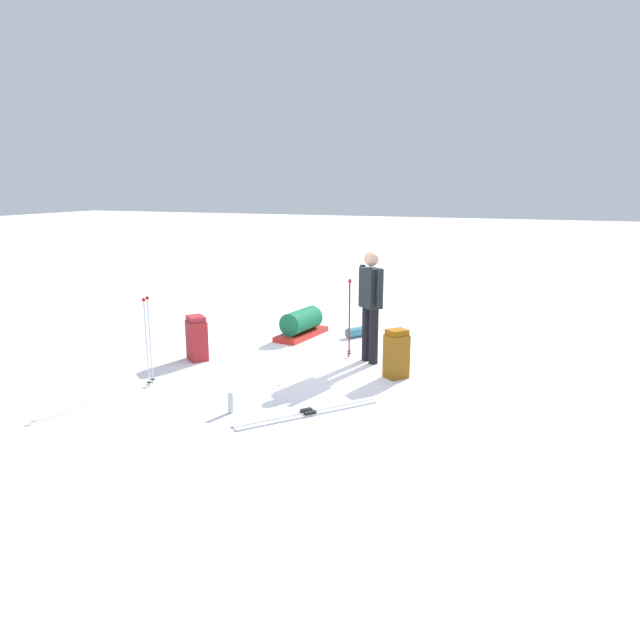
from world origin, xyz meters
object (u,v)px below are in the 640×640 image
ski_pair_near (308,413)px  ski_poles_planted_near (349,314)px  backpack_bright (396,354)px  skier_standing (371,301)px  backpack_large_dark (197,338)px  gear_sled (301,324)px  ski_poles_planted_far (148,337)px  thermos_bottle (231,402)px  sleeping_mat_rolled (360,331)px

ski_pair_near → ski_poles_planted_near: 2.60m
backpack_bright → skier_standing: bearing=-136.2°
skier_standing → backpack_large_dark: (0.87, -2.52, -0.61)m
backpack_bright → ski_poles_planted_near: ski_poles_planted_near is taller
backpack_large_dark → ski_pair_near: bearing=59.6°
gear_sled → ski_poles_planted_far: bearing=-15.4°
ski_pair_near → ski_poles_planted_far: bearing=-94.4°
ski_pair_near → skier_standing: bearing=178.5°
ski_pair_near → thermos_bottle: bearing=-71.3°
backpack_large_dark → ski_poles_planted_near: 2.40m
backpack_large_dark → backpack_bright: size_ratio=1.00×
ski_pair_near → ski_poles_planted_far: 2.49m
ski_pair_near → gear_sled: gear_sled is taller
thermos_bottle → sleeping_mat_rolled: bearing=175.4°
thermos_bottle → skier_standing: bearing=160.2°
ski_pair_near → ski_poles_planted_far: size_ratio=1.27×
ski_poles_planted_near → backpack_bright: bearing=51.3°
skier_standing → ski_pair_near: skier_standing is taller
ski_poles_planted_near → gear_sled: ski_poles_planted_near is taller
backpack_large_dark → sleeping_mat_rolled: backpack_large_dark is taller
ski_poles_planted_near → sleeping_mat_rolled: bearing=-170.0°
backpack_large_dark → gear_sled: 2.13m
gear_sled → sleeping_mat_rolled: bearing=112.7°
ski_pair_near → backpack_large_dark: 2.87m
ski_pair_near → gear_sled: 3.68m
ski_poles_planted_near → ski_poles_planted_far: 3.09m
skier_standing → ski_poles_planted_near: 0.51m
gear_sled → sleeping_mat_rolled: 1.06m
skier_standing → ski_pair_near: 2.50m
sleeping_mat_rolled → ski_pair_near: bearing=8.4°
ski_poles_planted_far → backpack_bright: bearing=117.0°
backpack_large_dark → gear_sled: (-1.90, 0.94, -0.12)m
skier_standing → sleeping_mat_rolled: (-1.44, -0.62, -0.86)m
skier_standing → thermos_bottle: (2.61, -0.94, -0.82)m
backpack_bright → ski_poles_planted_far: bearing=-63.0°
sleeping_mat_rolled → ski_poles_planted_near: bearing=10.0°
ski_pair_near → backpack_large_dark: backpack_large_dark is taller
backpack_bright → ski_poles_planted_far: ski_poles_planted_far is taller
skier_standing → backpack_bright: bearing=43.8°
backpack_large_dark → sleeping_mat_rolled: (-2.31, 1.91, -0.25)m
ski_poles_planted_near → thermos_bottle: ski_poles_planted_near is taller
ski_poles_planted_near → gear_sled: bearing=-125.8°
backpack_bright → sleeping_mat_rolled: backpack_bright is taller
thermos_bottle → ski_poles_planted_far: bearing=-107.7°
gear_sled → thermos_bottle: (3.65, 0.64, -0.09)m
ski_poles_planted_near → sleeping_mat_rolled: 1.41m
ski_poles_planted_near → ski_poles_planted_far: ski_poles_planted_near is taller
ski_poles_planted_far → ski_pair_near: bearing=85.6°
ski_poles_planted_far → thermos_bottle: (0.48, 1.51, -0.55)m
skier_standing → ski_poles_planted_far: skier_standing is taller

